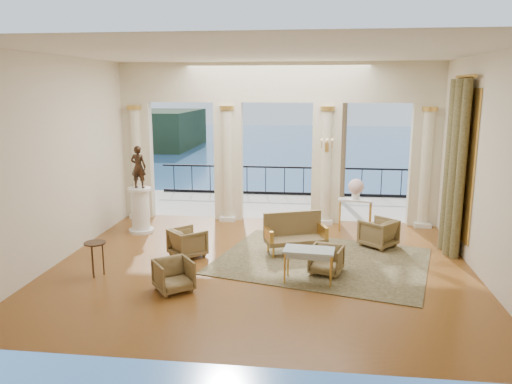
# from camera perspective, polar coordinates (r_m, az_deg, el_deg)

# --- Properties ---
(floor) EXTENTS (9.00, 9.00, 0.00)m
(floor) POSITION_cam_1_polar(r_m,az_deg,el_deg) (11.00, 0.65, -8.43)
(floor) COLOR #441F0F
(floor) RESTS_ON ground
(room_walls) EXTENTS (9.00, 9.00, 9.00)m
(room_walls) POSITION_cam_1_polar(r_m,az_deg,el_deg) (9.25, -0.08, 6.05)
(room_walls) COLOR #F1E5CA
(room_walls) RESTS_ON ground
(arcade) EXTENTS (9.00, 0.56, 4.50)m
(arcade) POSITION_cam_1_polar(r_m,az_deg,el_deg) (14.17, 2.41, 6.89)
(arcade) COLOR beige
(arcade) RESTS_ON ground
(terrace) EXTENTS (10.00, 3.60, 0.10)m
(terrace) POSITION_cam_1_polar(r_m,az_deg,el_deg) (16.55, 2.89, -1.63)
(terrace) COLOR #A59E8C
(terrace) RESTS_ON ground
(balustrade) EXTENTS (9.00, 0.06, 1.03)m
(balustrade) POSITION_cam_1_polar(r_m,az_deg,el_deg) (18.01, 3.27, 0.98)
(balustrade) COLOR black
(balustrade) RESTS_ON terrace
(palm_tree) EXTENTS (2.00, 2.00, 4.50)m
(palm_tree) POSITION_cam_1_polar(r_m,az_deg,el_deg) (16.87, 10.20, 12.65)
(palm_tree) COLOR #4C3823
(palm_tree) RESTS_ON terrace
(headland) EXTENTS (22.00, 18.00, 6.00)m
(headland) POSITION_cam_1_polar(r_m,az_deg,el_deg) (86.35, -14.25, 7.04)
(headland) COLOR black
(headland) RESTS_ON sea
(sea) EXTENTS (160.00, 160.00, 0.00)m
(sea) POSITION_cam_1_polar(r_m,az_deg,el_deg) (70.94, 6.05, 3.91)
(sea) COLOR #1E4F7F
(sea) RESTS_ON ground
(curtain) EXTENTS (0.33, 1.40, 4.09)m
(curtain) POSITION_cam_1_polar(r_m,az_deg,el_deg) (12.30, 21.78, 2.62)
(curtain) COLOR #484022
(curtain) RESTS_ON ground
(window_frame) EXTENTS (0.04, 1.60, 3.40)m
(window_frame) POSITION_cam_1_polar(r_m,az_deg,el_deg) (12.34, 22.65, 2.96)
(window_frame) COLOR gold
(window_frame) RESTS_ON room_walls
(wall_sconce) EXTENTS (0.30, 0.11, 0.33)m
(wall_sconce) POSITION_cam_1_polar(r_m,az_deg,el_deg) (13.85, 8.09, 5.19)
(wall_sconce) COLOR gold
(wall_sconce) RESTS_ON arcade
(rug) EXTENTS (5.22, 4.50, 0.02)m
(rug) POSITION_cam_1_polar(r_m,az_deg,el_deg) (11.37, 7.51, -7.80)
(rug) COLOR #292F18
(rug) RESTS_ON ground
(armchair_a) EXTENTS (0.90, 0.89, 0.68)m
(armchair_a) POSITION_cam_1_polar(r_m,az_deg,el_deg) (9.74, -9.40, -9.21)
(armchair_a) COLOR #4E3A1F
(armchair_a) RESTS_ON ground
(armchair_b) EXTENTS (0.77, 0.74, 0.65)m
(armchair_b) POSITION_cam_1_polar(r_m,az_deg,el_deg) (10.57, 8.04, -7.53)
(armchair_b) COLOR #4E3A1F
(armchair_b) RESTS_ON ground
(armchair_c) EXTENTS (1.01, 1.01, 0.76)m
(armchair_c) POSITION_cam_1_polar(r_m,az_deg,el_deg) (12.51, 13.80, -4.41)
(armchair_c) COLOR #4E3A1F
(armchair_c) RESTS_ON ground
(armchair_d) EXTENTS (0.97, 0.97, 0.73)m
(armchair_d) POSITION_cam_1_polar(r_m,az_deg,el_deg) (11.57, -7.82, -5.59)
(armchair_d) COLOR #4E3A1F
(armchair_d) RESTS_ON ground
(settee) EXTENTS (1.54, 1.07, 0.94)m
(settee) POSITION_cam_1_polar(r_m,az_deg,el_deg) (11.78, 4.42, -4.69)
(settee) COLOR #4E3A1F
(settee) RESTS_ON ground
(game_table) EXTENTS (1.03, 0.62, 0.68)m
(game_table) POSITION_cam_1_polar(r_m,az_deg,el_deg) (10.01, 6.07, -6.89)
(game_table) COLOR #95ABB8
(game_table) RESTS_ON ground
(pedestal) EXTENTS (0.66, 0.66, 1.21)m
(pedestal) POSITION_cam_1_polar(r_m,az_deg,el_deg) (13.65, -13.06, -2.13)
(pedestal) COLOR silver
(pedestal) RESTS_ON ground
(statue) EXTENTS (0.42, 0.28, 1.12)m
(statue) POSITION_cam_1_polar(r_m,az_deg,el_deg) (13.42, -13.30, 2.80)
(statue) COLOR black
(statue) RESTS_ON pedestal
(console_table) EXTENTS (0.95, 0.48, 0.87)m
(console_table) POSITION_cam_1_polar(r_m,az_deg,el_deg) (13.70, 11.29, -1.42)
(console_table) COLOR silver
(console_table) RESTS_ON ground
(urn) EXTENTS (0.42, 0.42, 0.56)m
(urn) POSITION_cam_1_polar(r_m,az_deg,el_deg) (13.60, 11.37, 0.48)
(urn) COLOR white
(urn) RESTS_ON console_table
(side_table) EXTENTS (0.44, 0.44, 0.72)m
(side_table) POSITION_cam_1_polar(r_m,az_deg,el_deg) (10.77, -17.90, -6.01)
(side_table) COLOR black
(side_table) RESTS_ON ground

